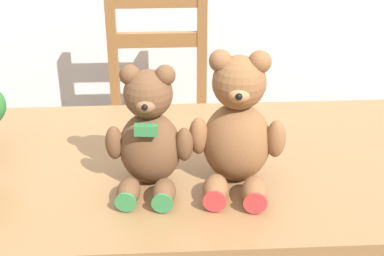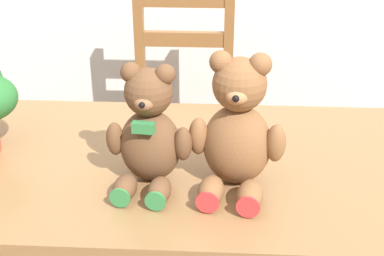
# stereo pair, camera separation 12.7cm
# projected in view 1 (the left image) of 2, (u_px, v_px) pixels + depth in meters

# --- Properties ---
(dining_table) EXTENTS (1.57, 0.75, 0.70)m
(dining_table) POSITION_uv_depth(u_px,v_px,m) (179.00, 189.00, 1.46)
(dining_table) COLOR olive
(dining_table) RESTS_ON ground_plane
(wooden_chair_behind) EXTENTS (0.41, 0.46, 1.01)m
(wooden_chair_behind) POSITION_uv_depth(u_px,v_px,m) (159.00, 118.00, 2.17)
(wooden_chair_behind) COLOR brown
(wooden_chair_behind) RESTS_ON ground_plane
(teddy_bear_left) EXTENTS (0.21, 0.22, 0.30)m
(teddy_bear_left) POSITION_uv_depth(u_px,v_px,m) (149.00, 136.00, 1.26)
(teddy_bear_left) COLOR brown
(teddy_bear_left) RESTS_ON dining_table
(teddy_bear_right) EXTENTS (0.24, 0.25, 0.33)m
(teddy_bear_right) POSITION_uv_depth(u_px,v_px,m) (237.00, 129.00, 1.27)
(teddy_bear_right) COLOR brown
(teddy_bear_right) RESTS_ON dining_table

